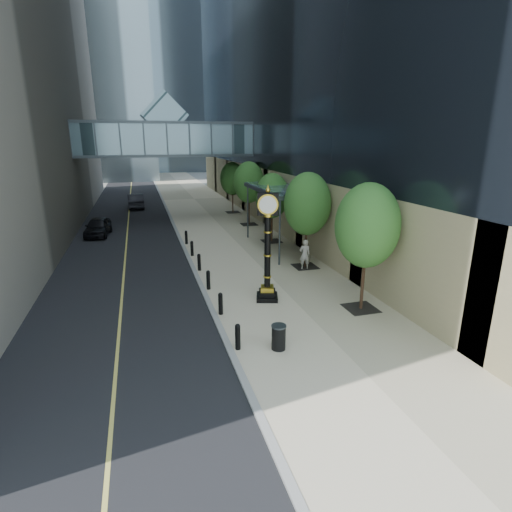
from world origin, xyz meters
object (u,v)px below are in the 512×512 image
Objects in this scene: street_clock at (267,253)px; trash_bin at (279,338)px; pedestrian at (305,254)px; car_near at (98,227)px; car_far at (136,201)px.

street_clock is 5.97× the size of trash_bin.
car_near is (-12.57, 12.77, -0.22)m from pedestrian.
pedestrian is (3.58, 3.88, -1.43)m from street_clock.
car_far reaches higher than trash_bin.
car_far is (-6.04, 29.72, -1.58)m from street_clock.
trash_bin is 0.21× the size of car_near.
pedestrian reaches higher than car_near.
trash_bin is 0.50× the size of pedestrian.
car_far is at bearing 118.50° from street_clock.
car_far is at bearing -61.81° from pedestrian.
street_clock reaches higher than car_far.
car_near is 0.89× the size of car_far.
pedestrian is 0.42× the size of car_near.
trash_bin is at bearing -63.77° from car_near.
pedestrian reaches higher than trash_bin.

